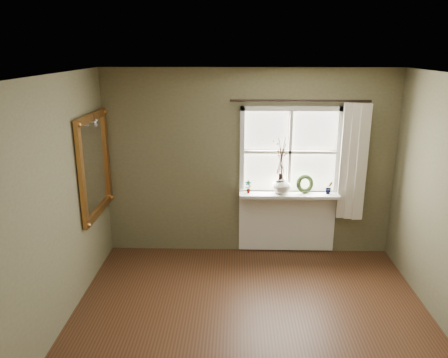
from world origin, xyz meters
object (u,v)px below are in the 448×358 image
dark_jug (280,187)px  wreath (305,186)px  gilt_mirror (95,165)px  cream_vase (281,184)px

dark_jug → wreath: (0.34, 0.04, 0.00)m
dark_jug → gilt_mirror: bearing=-169.5°
cream_vase → wreath: (0.33, 0.04, -0.03)m
dark_jug → cream_vase: bearing=0.0°
cream_vase → gilt_mirror: 2.48m
dark_jug → wreath: 0.35m
dark_jug → gilt_mirror: gilt_mirror is taller
cream_vase → gilt_mirror: bearing=-169.5°
dark_jug → wreath: size_ratio=0.74×
dark_jug → wreath: bearing=6.7°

